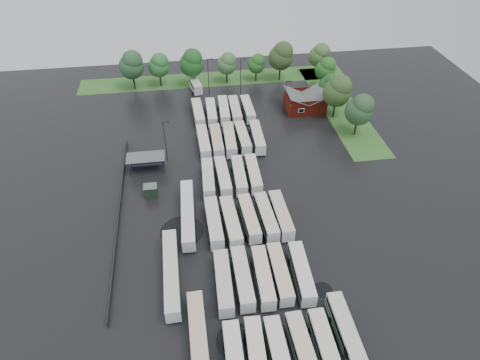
{
  "coord_description": "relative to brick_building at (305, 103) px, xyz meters",
  "views": [
    {
      "loc": [
        -7.96,
        -55.44,
        57.18
      ],
      "look_at": [
        2.0,
        12.0,
        2.5
      ],
      "focal_mm": 32.0,
      "sensor_mm": 36.0,
      "label": 1
    }
  ],
  "objects": [
    {
      "name": "tree_north_5",
      "position": [
        -2.51,
        18.42,
        5.77
      ],
      "size": [
        7.17,
        7.17,
        11.87
      ],
      "color": "#382718",
      "rests_on": "ground"
    },
    {
      "name": "bus_r0c3",
      "position": [
        -18.76,
        -68.75,
        -0.11
      ],
      "size": [
        2.78,
        11.57,
        3.2
      ],
      "rotation": [
        0.0,
        0.0,
        0.03
      ],
      "color": "silver",
      "rests_on": "ground"
    },
    {
      "name": "bus_r5c1",
      "position": [
        -25.11,
        -0.97,
        -0.15
      ],
      "size": [
        2.65,
        11.27,
        3.12
      ],
      "rotation": [
        0.0,
        0.0,
        -0.02
      ],
      "color": "silver",
      "rests_on": "ground"
    },
    {
      "name": "grass_strip_east",
      "position": [
        10.0,
        0.03,
        -1.86
      ],
      "size": [
        10.0,
        50.0,
        0.01
      ],
      "primitive_type": "cube",
      "color": "#316324",
      "rests_on": "ground"
    },
    {
      "name": "bus_r1c0",
      "position": [
        -28.29,
        -55.31,
        -0.09
      ],
      "size": [
        2.78,
        11.66,
        3.23
      ],
      "rotation": [
        0.0,
        0.0,
        -0.03
      ],
      "color": "silver",
      "rests_on": "ground"
    },
    {
      "name": "tree_east_0",
      "position": [
        9.2,
        -14.11,
        5.21
      ],
      "size": [
        6.64,
        6.64,
        11.01
      ],
      "color": "#341D11",
      "rests_on": "ground"
    },
    {
      "name": "west_fence",
      "position": [
        -46.2,
        -34.77,
        -1.27
      ],
      "size": [
        0.1,
        50.0,
        1.2
      ],
      "primitive_type": "cube",
      "color": "#2D2D30",
      "rests_on": "ground"
    },
    {
      "name": "bus_r1c3",
      "position": [
        -18.99,
        -54.86,
        -0.13
      ],
      "size": [
        2.5,
        11.33,
        3.15
      ],
      "rotation": [
        0.0,
        0.0,
        -0.01
      ],
      "color": "silver",
      "rests_on": "ground"
    },
    {
      "name": "bus_r5c0",
      "position": [
        -28.52,
        -0.99,
        -0.08
      ],
      "size": [
        2.87,
        11.72,
        3.24
      ],
      "rotation": [
        0.0,
        0.0,
        0.03
      ],
      "color": "silver",
      "rests_on": "ground"
    },
    {
      "name": "artic_bus_east",
      "position": [
        -11.93,
        -69.13,
        -0.11
      ],
      "size": [
        2.53,
        17.08,
        3.17
      ],
      "rotation": [
        0.0,
        0.0,
        -0.01
      ],
      "color": "silver",
      "rests_on": "ground"
    },
    {
      "name": "bus_r0c2",
      "position": [
        -22.19,
        -68.92,
        -0.12
      ],
      "size": [
        2.52,
        11.4,
        3.17
      ],
      "rotation": [
        0.0,
        0.0,
        0.01
      ],
      "color": "silver",
      "rests_on": "ground"
    },
    {
      "name": "ground",
      "position": [
        -24.0,
        -42.77,
        -1.87
      ],
      "size": [
        160.0,
        160.0,
        0.0
      ],
      "primitive_type": "plane",
      "color": "black",
      "rests_on": "ground"
    },
    {
      "name": "bus_r5c2",
      "position": [
        -21.8,
        -0.57,
        -0.08
      ],
      "size": [
        2.95,
        11.75,
        3.25
      ],
      "rotation": [
        0.0,
        0.0,
        -0.04
      ],
      "color": "silver",
      "rests_on": "ground"
    },
    {
      "name": "puddle_2",
      "position": [
        -34.46,
        -41.2,
        -1.86
      ],
      "size": [
        8.21,
        8.21,
        0.01
      ],
      "primitive_type": "cylinder",
      "color": "black",
      "rests_on": "ground"
    },
    {
      "name": "tree_north_3",
      "position": [
        -18.42,
        19.18,
        4.12
      ],
      "size": [
        5.62,
        5.62,
        9.31
      ],
      "color": "black",
      "rests_on": "ground"
    },
    {
      "name": "bus_r4c4",
      "position": [
        -15.47,
        -14.33,
        -0.09
      ],
      "size": [
        2.81,
        11.65,
        3.22
      ],
      "rotation": [
        0.0,
        0.0,
        -0.03
      ],
      "color": "silver",
      "rests_on": "ground"
    },
    {
      "name": "puddle_4",
      "position": [
        -12.46,
        -57.82,
        -1.86
      ],
      "size": [
        3.25,
        3.25,
        0.01
      ],
      "primitive_type": "cylinder",
      "color": "black",
      "rests_on": "ground"
    },
    {
      "name": "tree_north_0",
      "position": [
        -45.43,
        18.73,
        5.63
      ],
      "size": [
        7.04,
        7.04,
        11.66
      ],
      "color": "#2D2315",
      "rests_on": "ground"
    },
    {
      "name": "bus_r3c1",
      "position": [
        -25.24,
        -28.19,
        -0.12
      ],
      "size": [
        2.65,
        11.43,
        3.17
      ],
      "rotation": [
        0.0,
        0.0,
        0.02
      ],
      "color": "silver",
      "rests_on": "ground"
    },
    {
      "name": "tree_north_1",
      "position": [
        -37.95,
        19.78,
        4.6
      ],
      "size": [
        6.07,
        6.07,
        10.05
      ],
      "color": "black",
      "rests_on": "ground"
    },
    {
      "name": "bus_r0c4",
      "position": [
        -15.54,
        -68.65,
        -0.13
      ],
      "size": [
        2.54,
        11.4,
        3.17
      ],
      "rotation": [
        0.0,
        0.0,
        -0.01
      ],
      "color": "silver",
      "rests_on": "ground"
    },
    {
      "name": "bus_r3c3",
      "position": [
        -18.76,
        -28.13,
        -0.15
      ],
      "size": [
        2.67,
        11.27,
        3.12
      ],
      "rotation": [
        0.0,
        0.0,
        -0.03
      ],
      "color": "silver",
      "rests_on": "ground"
    },
    {
      "name": "bus_r5c4",
      "position": [
        -15.53,
        -0.74,
        -0.15
      ],
      "size": [
        2.5,
        11.26,
        3.13
      ],
      "rotation": [
        0.0,
        0.0,
        0.01
      ],
      "color": "silver",
      "rests_on": "ground"
    },
    {
      "name": "wash_shed",
      "position": [
        -41.2,
        -20.74,
        1.12
      ],
      "size": [
        8.2,
        4.2,
        3.58
      ],
      "color": "#2D2D30",
      "rests_on": "ground"
    },
    {
      "name": "bus_r2c4",
      "position": [
        -15.78,
        -41.36,
        -0.1
      ],
      "size": [
        2.7,
        11.57,
        3.21
      ],
      "rotation": [
        0.0,
        0.0,
        0.02
      ],
      "color": "silver",
      "rests_on": "ground"
    },
    {
      "name": "tree_north_6",
      "position": [
        9.49,
        19.77,
        4.7
      ],
      "size": [
        6.17,
        6.17,
        10.22
      ],
      "color": "#38281F",
      "rests_on": "ground"
    },
    {
      "name": "tree_east_2",
      "position": [
        7.09,
        2.67,
        3.62
      ],
      "size": [
        5.15,
        5.15,
        8.53
      ],
      "color": "#332618",
      "rests_on": "ground"
    },
    {
      "name": "bus_r2c0",
      "position": [
        -28.49,
        -41.59,
        -0.07
      ],
      "size": [
        2.71,
        11.79,
        3.27
      ],
      "rotation": [
        0.0,
        0.0,
        0.02
      ],
      "color": "silver",
      "rests_on": "ground"
    },
    {
      "name": "lamp_post_ne",
      "position": [
        -5.71,
        -1.53,
        3.59
      ],
      "size": [
        1.45,
        0.28,
        9.39
      ],
      "color": "#2D2D30",
      "rests_on": "ground"
    },
    {
      "name": "bus_r2c2",
      "position": [
        -21.83,
        -41.27,
        -0.15
      ],
      "size": [
        2.9,
        11.3,
        3.12
      ],
      "rotation": [
        0.0,
        0.0,
        0.05
      ],
      "color": "silver",
      "rests_on": "ground"
    },
    {
      "name": "lamp_post_back_w",
      "position": [
        -24.38,
        12.15,
        4.33
      ],
      "size": [
        1.64,
        0.32,
        10.67
      ],
      "color": "#2D2D30",
      "rests_on": "ground"
    },
    {
      "name": "minibus",
      "position": [
        -28.09,
        14.98,
        -0.25
      ],
      "size": [
        3.57,
        6.99,
        2.91
      ],
      "rotation": [
        0.0,
        0.0,
        0.18
      ],
      "color": "silver",
      "rests_on": "ground"
    },
    {
      "name": "tree_north_2",
      "position": [
        -28.65,
        18.19,
        5.45
      ],
      "size": [
        6.86,
        6.86,
        11.37
      ],
      "color": "black",
      "rests_on": "ground"
    },
    {
      "name": "bus_r1c1",
      "position": [
        -25.17,
        -54.92,
        -0.1
      ],
      "size": [
        2.49,
        11.57,
        3.22
      ],
      "rotation": [
        0.0,
        0.0,
        0.0
      ],
      "color": "silver",
      "rests_on": "ground"
    },
    {
      "name": "bus_r1c2",
      "position": [
        -21.84,
        -55.16,
        -0.12
      ],
      "size": [
        2.69,
        11.43,
        3.17
      ],
      "rotation": [
        0.0,
        0.0,
        -0.02
      ],
      "color": "silver",
      "rests_on": "ground"
    },
    {
      "name": "lamp_post_back_e",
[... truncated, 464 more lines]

